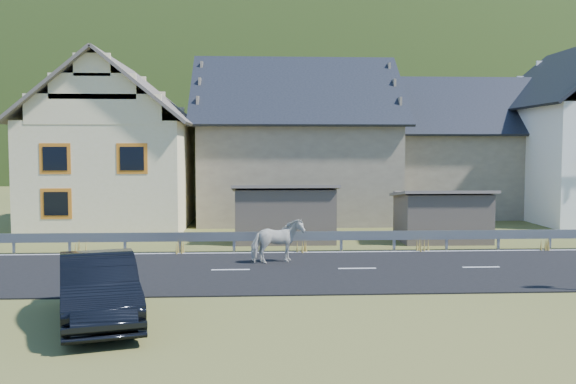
{
  "coord_description": "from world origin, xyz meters",
  "views": [
    {
      "loc": [
        -3.28,
        -19.94,
        3.88
      ],
      "look_at": [
        -2.05,
        2.67,
        2.3
      ],
      "focal_mm": 40.0,
      "sensor_mm": 36.0,
      "label": 1
    }
  ],
  "objects": [
    {
      "name": "road",
      "position": [
        0.0,
        0.0,
        0.02
      ],
      "size": [
        60.0,
        7.0,
        0.04
      ],
      "primitive_type": "cube",
      "color": "black",
      "rests_on": "ground"
    },
    {
      "name": "house_stone_b",
      "position": [
        9.0,
        17.0,
        4.24
      ],
      "size": [
        9.8,
        8.8,
        8.1
      ],
      "color": "gray",
      "rests_on": "ground"
    },
    {
      "name": "house_stone_a",
      "position": [
        -1.0,
        15.0,
        4.63
      ],
      "size": [
        10.8,
        9.8,
        8.9
      ],
      "color": "gray",
      "rests_on": "ground"
    },
    {
      "name": "guardrail",
      "position": [
        -0.0,
        3.68,
        0.56
      ],
      "size": [
        28.1,
        0.09,
        0.75
      ],
      "color": "#93969B",
      "rests_on": "ground"
    },
    {
      "name": "house_cream",
      "position": [
        -10.0,
        12.0,
        4.36
      ],
      "size": [
        7.8,
        9.8,
        8.3
      ],
      "color": "#FFEBB8",
      "rests_on": "ground"
    },
    {
      "name": "shed_left",
      "position": [
        -2.0,
        6.5,
        1.1
      ],
      "size": [
        4.3,
        3.3,
        2.4
      ],
      "primitive_type": "cube",
      "color": "#62564B",
      "rests_on": "ground"
    },
    {
      "name": "lane_markings",
      "position": [
        0.0,
        0.0,
        0.04
      ],
      "size": [
        60.0,
        6.6,
        0.01
      ],
      "primitive_type": "cube",
      "color": "silver",
      "rests_on": "road"
    },
    {
      "name": "car",
      "position": [
        -6.71,
        -5.76,
        0.75
      ],
      "size": [
        2.81,
        4.84,
        1.51
      ],
      "primitive_type": "imported",
      "rotation": [
        0.0,
        0.0,
        0.28
      ],
      "color": "black",
      "rests_on": "ground"
    },
    {
      "name": "mountain",
      "position": [
        5.0,
        180.0,
        -20.0
      ],
      "size": [
        440.0,
        280.0,
        260.0
      ],
      "primitive_type": "ellipsoid",
      "color": "#1E3111",
      "rests_on": "ground"
    },
    {
      "name": "ground",
      "position": [
        0.0,
        0.0,
        0.0
      ],
      "size": [
        160.0,
        160.0,
        0.0
      ],
      "primitive_type": "plane",
      "color": "#434C20",
      "rests_on": "ground"
    },
    {
      "name": "shed_right",
      "position": [
        4.5,
        6.0,
        1.0
      ],
      "size": [
        3.8,
        2.9,
        2.2
      ],
      "primitive_type": "cube",
      "color": "#62564B",
      "rests_on": "ground"
    },
    {
      "name": "horse",
      "position": [
        -2.49,
        1.17,
        0.77
      ],
      "size": [
        1.34,
        1.89,
        1.46
      ],
      "primitive_type": "imported",
      "rotation": [
        0.0,
        0.0,
        1.93
      ],
      "color": "beige",
      "rests_on": "road"
    }
  ]
}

